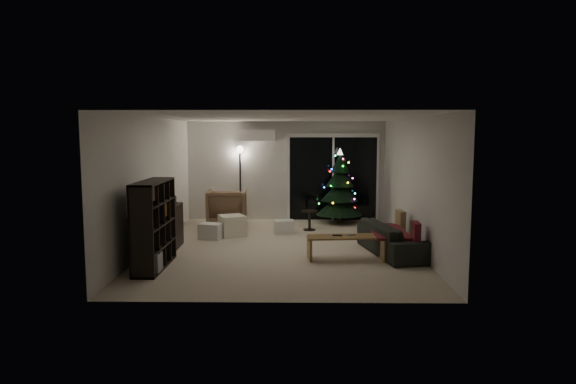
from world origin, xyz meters
The scene contains 18 objects.
room centered at (0.46, 1.49, 1.02)m, with size 6.50×7.51×2.60m.
bookshelf centered at (-2.25, -1.52, 0.72)m, with size 0.36×1.44×1.44m, color black, non-canonical shape.
media_cabinet centered at (-2.25, -0.29, 0.42)m, with size 0.50×1.34×0.84m, color black.
stereo centered at (-2.25, -0.29, 0.93)m, with size 0.42×0.50×0.18m, color black.
armchair centered at (-1.41, 2.48, 0.43)m, with size 0.92×0.94×0.86m, color brown.
ottoman centered at (-1.12, 1.11, 0.22)m, with size 0.50×0.50×0.45m, color #F2EBC0.
cardboard_box_a centered at (-1.53, 0.80, 0.16)m, with size 0.45×0.34×0.32m, color beige.
cardboard_box_b centered at (0.00, 1.38, 0.15)m, with size 0.42×0.32×0.30m, color beige.
side_table centered at (0.57, 1.79, 0.23)m, with size 0.37×0.37×0.46m, color black.
floor_lamp centered at (-1.16, 3.23, 0.91)m, with size 0.29×0.29×1.82m, color black.
sofa centered at (2.05, -0.51, 0.29)m, with size 1.96×0.77×0.57m, color black.
sofa_throw centered at (1.95, -0.51, 0.41)m, with size 0.61×1.41×0.05m, color maroon.
cushion_a centered at (2.30, 0.14, 0.52)m, with size 0.11×0.38×0.38m, color tan.
cushion_b centered at (2.30, -1.16, 0.52)m, with size 0.11×0.38×0.38m, color maroon.
coffee_table centered at (1.13, -0.93, 0.21)m, with size 1.33×0.46×0.42m, color #A6804C, non-canonical shape.
remote_a centered at (0.98, -0.93, 0.43)m, with size 0.17×0.05×0.02m, color black.
remote_b centered at (1.23, -0.88, 0.43)m, with size 0.15×0.04×0.02m, color slate.
christmas_tree centered at (1.33, 2.75, 0.92)m, with size 1.14×1.14×1.84m, color black.
Camera 1 is at (0.25, -9.76, 2.22)m, focal length 32.00 mm.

